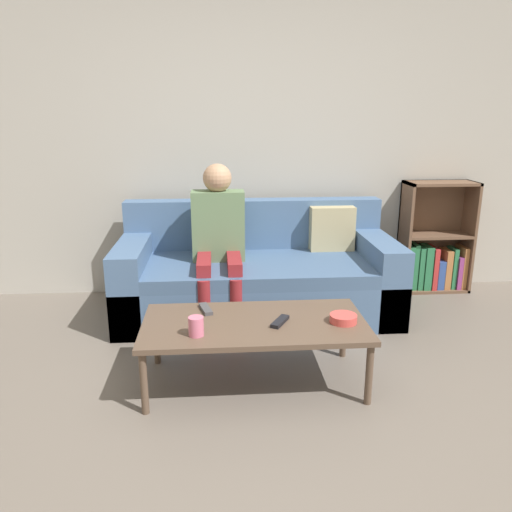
{
  "coord_description": "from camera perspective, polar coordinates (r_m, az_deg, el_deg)",
  "views": [
    {
      "loc": [
        -0.23,
        -1.95,
        1.51
      ],
      "look_at": [
        0.01,
        1.19,
        0.62
      ],
      "focal_mm": 35.0,
      "sensor_mm": 36.0,
      "label": 1
    }
  ],
  "objects": [
    {
      "name": "coffee_table",
      "position": [
        2.87,
        -0.18,
        -8.06
      ],
      "size": [
        1.27,
        0.64,
        0.38
      ],
      "color": "brown",
      "rests_on": "ground_plane"
    },
    {
      "name": "person_adult",
      "position": [
        3.73,
        -4.32,
        2.84
      ],
      "size": [
        0.4,
        0.66,
        1.17
      ],
      "rotation": [
        0.0,
        0.0,
        0.01
      ],
      "color": "maroon",
      "rests_on": "ground_plane"
    },
    {
      "name": "tv_remote_0",
      "position": [
        2.83,
        2.76,
        -7.49
      ],
      "size": [
        0.13,
        0.17,
        0.02
      ],
      "rotation": [
        0.0,
        0.0,
        -0.51
      ],
      "color": "black",
      "rests_on": "coffee_table"
    },
    {
      "name": "couch",
      "position": [
        3.92,
        0.2,
        -2.42
      ],
      "size": [
        2.1,
        0.95,
        0.84
      ],
      "color": "#4C6B93",
      "rests_on": "ground_plane"
    },
    {
      "name": "tv_remote_1",
      "position": [
        3.02,
        -5.77,
        -6.04
      ],
      "size": [
        0.09,
        0.18,
        0.02
      ],
      "rotation": [
        0.0,
        0.0,
        0.25
      ],
      "color": "#47474C",
      "rests_on": "coffee_table"
    },
    {
      "name": "ground_plane",
      "position": [
        2.48,
        2.03,
        -21.74
      ],
      "size": [
        22.0,
        22.0,
        0.0
      ],
      "primitive_type": "plane",
      "color": "#70665B"
    },
    {
      "name": "cup_near",
      "position": [
        2.68,
        -6.86,
        -7.98
      ],
      "size": [
        0.08,
        0.08,
        0.1
      ],
      "color": "pink",
      "rests_on": "coffee_table"
    },
    {
      "name": "bookshelf",
      "position": [
        4.69,
        19.59,
        0.61
      ],
      "size": [
        0.6,
        0.28,
        0.97
      ],
      "color": "brown",
      "rests_on": "ground_plane"
    },
    {
      "name": "wall_back",
      "position": [
        4.3,
        -1.33,
        13.0
      ],
      "size": [
        12.0,
        0.06,
        2.6
      ],
      "color": "#B7B2A8",
      "rests_on": "ground_plane"
    },
    {
      "name": "snack_bowl",
      "position": [
        2.88,
        9.95,
        -7.05
      ],
      "size": [
        0.15,
        0.15,
        0.05
      ],
      "color": "#DB4C47",
      "rests_on": "coffee_table"
    }
  ]
}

